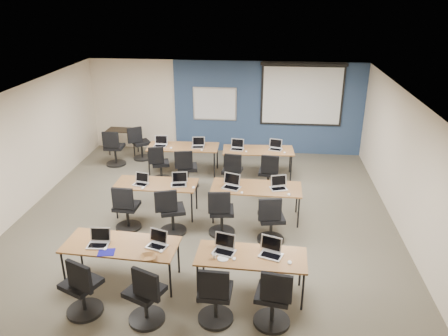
# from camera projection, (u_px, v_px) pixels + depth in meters

# --- Properties ---
(floor) EXTENTS (8.00, 9.00, 0.02)m
(floor) POSITION_uv_depth(u_px,v_px,m) (204.00, 223.00, 9.22)
(floor) COLOR #6B6354
(floor) RESTS_ON ground
(ceiling) EXTENTS (8.00, 9.00, 0.02)m
(ceiling) POSITION_uv_depth(u_px,v_px,m) (202.00, 98.00, 8.19)
(ceiling) COLOR white
(ceiling) RESTS_ON ground
(wall_back) EXTENTS (8.00, 0.04, 2.70)m
(wall_back) POSITION_uv_depth(u_px,v_px,m) (225.00, 107.00, 12.84)
(wall_back) COLOR beige
(wall_back) RESTS_ON ground
(wall_front) EXTENTS (8.00, 0.04, 2.70)m
(wall_front) POSITION_uv_depth(u_px,v_px,m) (140.00, 324.00, 4.57)
(wall_front) COLOR beige
(wall_front) RESTS_ON ground
(wall_left) EXTENTS (0.04, 9.00, 2.70)m
(wall_left) POSITION_uv_depth(u_px,v_px,m) (13.00, 157.00, 9.08)
(wall_left) COLOR beige
(wall_left) RESTS_ON ground
(wall_right) EXTENTS (0.04, 9.00, 2.70)m
(wall_right) POSITION_uv_depth(u_px,v_px,m) (410.00, 172.00, 8.33)
(wall_right) COLOR beige
(wall_right) RESTS_ON ground
(blue_accent_panel) EXTENTS (5.50, 0.04, 2.70)m
(blue_accent_panel) POSITION_uv_depth(u_px,v_px,m) (268.00, 108.00, 12.69)
(blue_accent_panel) COLOR #3D5977
(blue_accent_panel) RESTS_ON wall_back
(whiteboard) EXTENTS (1.28, 0.03, 0.98)m
(whiteboard) POSITION_uv_depth(u_px,v_px,m) (215.00, 104.00, 12.76)
(whiteboard) COLOR silver
(whiteboard) RESTS_ON wall_back
(projector_screen) EXTENTS (2.40, 0.10, 1.82)m
(projector_screen) POSITION_uv_depth(u_px,v_px,m) (302.00, 91.00, 12.34)
(projector_screen) COLOR black
(projector_screen) RESTS_ON wall_back
(training_table_front_left) EXTENTS (1.87, 0.78, 0.73)m
(training_table_front_left) POSITION_uv_depth(u_px,v_px,m) (121.00, 246.00, 7.16)
(training_table_front_left) COLOR #A06029
(training_table_front_left) RESTS_ON floor
(training_table_front_right) EXTENTS (1.73, 0.72, 0.73)m
(training_table_front_right) POSITION_uv_depth(u_px,v_px,m) (251.00, 258.00, 6.85)
(training_table_front_right) COLOR olive
(training_table_front_right) RESTS_ON floor
(training_table_mid_left) EXTENTS (1.75, 0.73, 0.73)m
(training_table_mid_left) POSITION_uv_depth(u_px,v_px,m) (156.00, 185.00, 9.36)
(training_table_mid_left) COLOR olive
(training_table_mid_left) RESTS_ON floor
(training_table_mid_right) EXTENTS (1.89, 0.79, 0.73)m
(training_table_mid_right) POSITION_uv_depth(u_px,v_px,m) (256.00, 189.00, 9.19)
(training_table_mid_right) COLOR #8F5E38
(training_table_mid_right) RESTS_ON floor
(training_table_back_left) EXTENTS (1.85, 0.77, 0.73)m
(training_table_back_left) POSITION_uv_depth(u_px,v_px,m) (183.00, 148.00, 11.53)
(training_table_back_left) COLOR brown
(training_table_back_left) RESTS_ON floor
(training_table_back_right) EXTENTS (1.82, 0.76, 0.73)m
(training_table_back_right) POSITION_uv_depth(u_px,v_px,m) (258.00, 151.00, 11.29)
(training_table_back_right) COLOR #9A622C
(training_table_back_right) RESTS_ON floor
(laptop_0) EXTENTS (0.33, 0.28, 0.25)m
(laptop_0) POSITION_uv_depth(u_px,v_px,m) (99.00, 241.00, 7.11)
(laptop_0) COLOR #AAAAB2
(laptop_0) RESTS_ON training_table_front_left
(mouse_0) EXTENTS (0.07, 0.10, 0.03)m
(mouse_0) POSITION_uv_depth(u_px,v_px,m) (105.00, 249.00, 6.99)
(mouse_0) COLOR white
(mouse_0) RESTS_ON training_table_front_left
(task_chair_0) EXTENTS (0.59, 0.55, 1.03)m
(task_chair_0) POSITION_uv_depth(u_px,v_px,m) (82.00, 291.00, 6.50)
(task_chair_0) COLOR black
(task_chair_0) RESTS_ON floor
(laptop_1) EXTENTS (0.32, 0.27, 0.24)m
(laptop_1) POSITION_uv_depth(u_px,v_px,m) (157.00, 242.00, 7.07)
(laptop_1) COLOR #A5A5B0
(laptop_1) RESTS_ON training_table_front_left
(mouse_1) EXTENTS (0.07, 0.11, 0.04)m
(mouse_1) POSITION_uv_depth(u_px,v_px,m) (161.00, 251.00, 6.93)
(mouse_1) COLOR white
(mouse_1) RESTS_ON training_table_front_left
(task_chair_1) EXTENTS (0.59, 0.55, 1.03)m
(task_chair_1) POSITION_uv_depth(u_px,v_px,m) (146.00, 299.00, 6.34)
(task_chair_1) COLOR black
(task_chair_1) RESTS_ON floor
(laptop_2) EXTENTS (0.34, 0.29, 0.26)m
(laptop_2) POSITION_uv_depth(u_px,v_px,m) (224.00, 247.00, 6.93)
(laptop_2) COLOR silver
(laptop_2) RESTS_ON training_table_front_right
(mouse_2) EXTENTS (0.06, 0.09, 0.03)m
(mouse_2) POSITION_uv_depth(u_px,v_px,m) (234.00, 259.00, 6.73)
(mouse_2) COLOR white
(mouse_2) RESTS_ON training_table_front_right
(task_chair_2) EXTENTS (0.54, 0.54, 1.02)m
(task_chair_2) POSITION_uv_depth(u_px,v_px,m) (215.00, 299.00, 6.35)
(task_chair_2) COLOR black
(task_chair_2) RESTS_ON floor
(laptop_3) EXTENTS (0.35, 0.29, 0.26)m
(laptop_3) POSITION_uv_depth(u_px,v_px,m) (271.00, 251.00, 6.84)
(laptop_3) COLOR #A9A9AF
(laptop_3) RESTS_ON training_table_front_right
(mouse_3) EXTENTS (0.09, 0.12, 0.04)m
(mouse_3) POSITION_uv_depth(u_px,v_px,m) (290.00, 262.00, 6.64)
(mouse_3) COLOR white
(mouse_3) RESTS_ON training_table_front_right
(task_chair_3) EXTENTS (0.55, 0.55, 1.03)m
(task_chair_3) POSITION_uv_depth(u_px,v_px,m) (273.00, 302.00, 6.28)
(task_chair_3) COLOR black
(task_chair_3) RESTS_ON floor
(laptop_4) EXTENTS (0.30, 0.26, 0.23)m
(laptop_4) POSITION_uv_depth(u_px,v_px,m) (141.00, 181.00, 9.29)
(laptop_4) COLOR #A3A3AD
(laptop_4) RESTS_ON training_table_mid_left
(mouse_4) EXTENTS (0.06, 0.10, 0.03)m
(mouse_4) POSITION_uv_depth(u_px,v_px,m) (143.00, 188.00, 9.09)
(mouse_4) COLOR white
(mouse_4) RESTS_ON training_table_mid_left
(task_chair_4) EXTENTS (0.53, 0.53, 1.01)m
(task_chair_4) POSITION_uv_depth(u_px,v_px,m) (126.00, 211.00, 8.84)
(task_chair_4) COLOR black
(task_chair_4) RESTS_ON floor
(laptop_5) EXTENTS (0.33, 0.28, 0.25)m
(laptop_5) POSITION_uv_depth(u_px,v_px,m) (179.00, 182.00, 9.26)
(laptop_5) COLOR silver
(laptop_5) RESTS_ON training_table_mid_left
(mouse_5) EXTENTS (0.08, 0.12, 0.04)m
(mouse_5) POSITION_uv_depth(u_px,v_px,m) (194.00, 187.00, 9.12)
(mouse_5) COLOR white
(mouse_5) RESTS_ON training_table_mid_left
(task_chair_5) EXTENTS (0.56, 0.54, 1.02)m
(task_chair_5) POSITION_uv_depth(u_px,v_px,m) (171.00, 215.00, 8.69)
(task_chair_5) COLOR black
(task_chair_5) RESTS_ON floor
(laptop_6) EXTENTS (0.36, 0.31, 0.27)m
(laptop_6) POSITION_uv_depth(u_px,v_px,m) (232.00, 184.00, 9.14)
(laptop_6) COLOR #BABABC
(laptop_6) RESTS_ON training_table_mid_right
(mouse_6) EXTENTS (0.07, 0.10, 0.03)m
(mouse_6) POSITION_uv_depth(u_px,v_px,m) (242.00, 192.00, 8.90)
(mouse_6) COLOR white
(mouse_6) RESTS_ON training_table_mid_right
(task_chair_6) EXTENTS (0.53, 0.53, 1.01)m
(task_chair_6) POSITION_uv_depth(u_px,v_px,m) (221.00, 216.00, 8.65)
(task_chair_6) COLOR black
(task_chair_6) RESTS_ON floor
(laptop_7) EXTENTS (0.34, 0.29, 0.26)m
(laptop_7) POSITION_uv_depth(u_px,v_px,m) (279.00, 185.00, 9.09)
(laptop_7) COLOR #BAB9C7
(laptop_7) RESTS_ON training_table_mid_right
(mouse_7) EXTENTS (0.07, 0.11, 0.04)m
(mouse_7) POSITION_uv_depth(u_px,v_px,m) (289.00, 194.00, 8.81)
(mouse_7) COLOR white
(mouse_7) RESTS_ON training_table_mid_right
(task_chair_7) EXTENTS (0.53, 0.53, 1.01)m
(task_chair_7) POSITION_uv_depth(u_px,v_px,m) (271.00, 223.00, 8.39)
(task_chair_7) COLOR black
(task_chair_7) RESTS_ON floor
(laptop_8) EXTENTS (0.34, 0.29, 0.26)m
(laptop_8) POSITION_uv_depth(u_px,v_px,m) (161.00, 143.00, 11.53)
(laptop_8) COLOR silver
(laptop_8) RESTS_ON training_table_back_left
(mouse_8) EXTENTS (0.07, 0.11, 0.04)m
(mouse_8) POSITION_uv_depth(u_px,v_px,m) (171.00, 148.00, 11.36)
(mouse_8) COLOR white
(mouse_8) RESTS_ON training_table_back_left
(task_chair_8) EXTENTS (0.48, 0.47, 0.96)m
(task_chair_8) POSITION_uv_depth(u_px,v_px,m) (160.00, 166.00, 11.11)
(task_chair_8) COLOR black
(task_chair_8) RESTS_ON floor
(laptop_9) EXTENTS (0.33, 0.28, 0.25)m
(laptop_9) POSITION_uv_depth(u_px,v_px,m) (198.00, 145.00, 11.44)
(laptop_9) COLOR silver
(laptop_9) RESTS_ON training_table_back_left
(mouse_9) EXTENTS (0.06, 0.10, 0.03)m
(mouse_9) POSITION_uv_depth(u_px,v_px,m) (202.00, 150.00, 11.21)
(mouse_9) COLOR white
(mouse_9) RESTS_ON training_table_back_left
(task_chair_9) EXTENTS (0.54, 0.54, 1.01)m
(task_chair_9) POSITION_uv_depth(u_px,v_px,m) (187.00, 172.00, 10.71)
(task_chair_9) COLOR black
(task_chair_9) RESTS_ON floor
(laptop_10) EXTENTS (0.33, 0.28, 0.25)m
(laptop_10) POSITION_uv_depth(u_px,v_px,m) (237.00, 147.00, 11.29)
(laptop_10) COLOR #A9A9A9
(laptop_10) RESTS_ON training_table_back_right
(mouse_10) EXTENTS (0.06, 0.09, 0.03)m
(mouse_10) POSITION_uv_depth(u_px,v_px,m) (246.00, 151.00, 11.12)
(mouse_10) COLOR white
(mouse_10) RESTS_ON training_table_back_right
(task_chair_10) EXTENTS (0.50, 0.50, 0.99)m
(task_chair_10) POSITION_uv_depth(u_px,v_px,m) (232.00, 174.00, 10.60)
(task_chair_10) COLOR black
(task_chair_10) RESTS_ON floor
(laptop_11) EXTENTS (0.33, 0.28, 0.25)m
(laptop_11) POSITION_uv_depth(u_px,v_px,m) (276.00, 147.00, 11.28)
(laptop_11) COLOR #A6A6AA
(laptop_11) RESTS_ON training_table_back_right
(mouse_11) EXTENTS (0.07, 0.10, 0.03)m
(mouse_11) POSITION_uv_depth(u_px,v_px,m) (285.00, 153.00, 11.04)
(mouse_11) COLOR white
(mouse_11) RESTS_ON training_table_back_right
(task_chair_11) EXTENTS (0.51, 0.51, 0.99)m
(task_chair_11) POSITION_uv_depth(u_px,v_px,m) (269.00, 176.00, 10.50)
(task_chair_11) COLOR black
(task_chair_11) RESTS_ON floor
(blue_mousepad) EXTENTS (0.29, 0.26, 0.01)m
(blue_mousepad) POSITION_uv_depth(u_px,v_px,m) (106.00, 252.00, 6.91)
(blue_mousepad) COLOR navy
(blue_mousepad) RESTS_ON training_table_front_left
(snack_bowl) EXTENTS (0.34, 0.34, 0.07)m
(snack_bowl) POSITION_uv_depth(u_px,v_px,m) (148.00, 257.00, 6.73)
(snack_bowl) COLOR olive
(snack_bowl) RESTS_ON training_table_front_left
(snack_plate) EXTENTS (0.21, 0.21, 0.01)m
(snack_plate) POSITION_uv_depth(u_px,v_px,m) (223.00, 258.00, 6.75)
(snack_plate) COLOR white
(snack_plate) RESTS_ON training_table_front_right
(coffee_cup) EXTENTS (0.07, 0.07, 0.05)m
(coffee_cup) POSITION_uv_depth(u_px,v_px,m) (214.00, 256.00, 6.74)
(coffee_cup) COLOR white
(coffee_cup) RESTS_ON snack_plate
(utility_table) EXTENTS (0.88, 0.49, 0.75)m
(utility_table) POSITION_uv_depth(u_px,v_px,m) (122.00, 133.00, 12.84)
(utility_table) COLOR black
(utility_table) RESTS_ON floor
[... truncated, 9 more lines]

